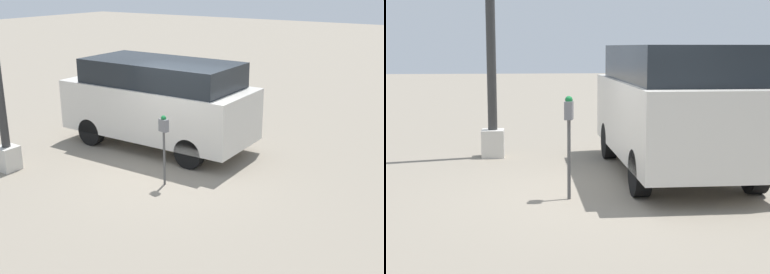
# 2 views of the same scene
# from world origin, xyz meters

# --- Properties ---
(ground_plane) EXTENTS (80.00, 80.00, 0.00)m
(ground_plane) POSITION_xyz_m (0.00, 0.00, 0.00)
(ground_plane) COLOR gray
(parking_meter_near) EXTENTS (0.22, 0.15, 1.50)m
(parking_meter_near) POSITION_xyz_m (-0.35, 0.65, 1.11)
(parking_meter_near) COLOR #4C4C4C
(parking_meter_near) RESTS_ON ground
(parked_van) EXTENTS (4.90, 2.05, 2.22)m
(parked_van) POSITION_xyz_m (1.23, -1.26, 1.20)
(parked_van) COLOR beige
(parked_van) RESTS_ON ground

